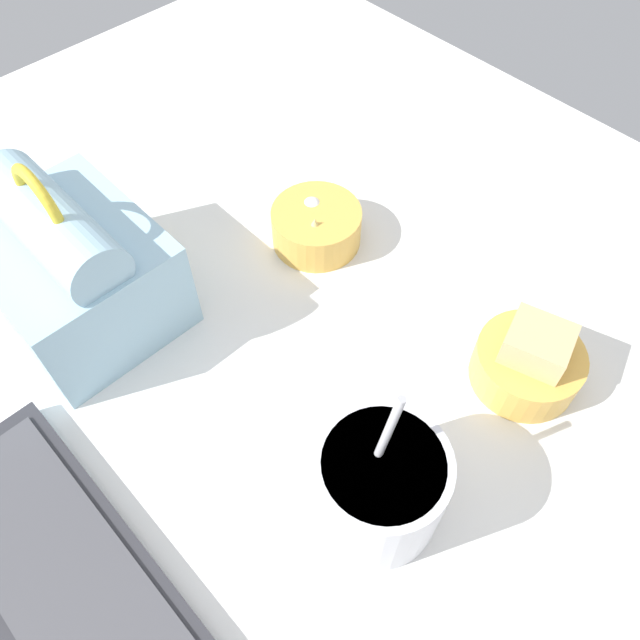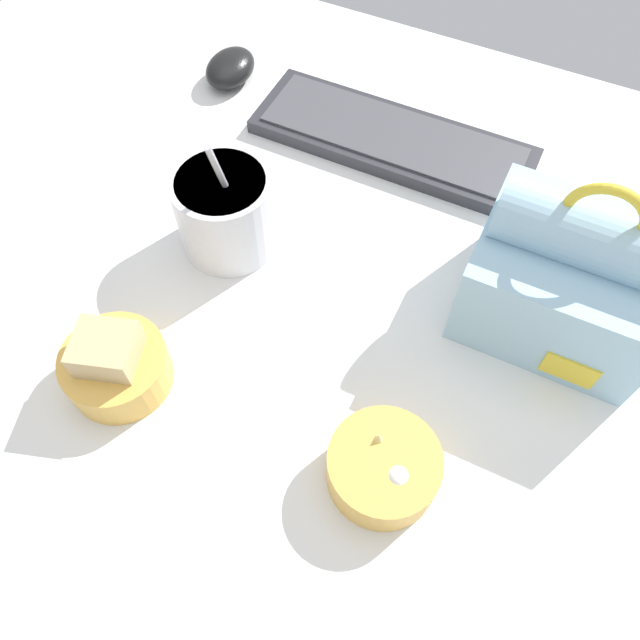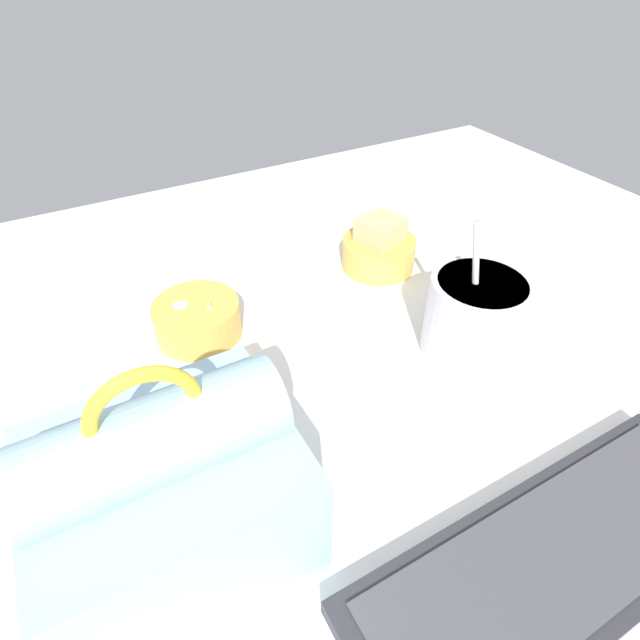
% 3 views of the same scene
% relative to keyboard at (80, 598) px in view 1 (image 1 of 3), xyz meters
% --- Properties ---
extents(desk_surface, '(1.40, 1.10, 0.02)m').
position_rel_keyboard_xyz_m(desk_surface, '(0.02, -0.30, -0.02)').
color(desk_surface, white).
rests_on(desk_surface, ground).
extents(keyboard, '(0.36, 0.12, 0.02)m').
position_rel_keyboard_xyz_m(keyboard, '(0.00, 0.00, 0.00)').
color(keyboard, '#2D2D33').
rests_on(keyboard, desk_surface).
extents(lunch_bag, '(0.19, 0.16, 0.20)m').
position_rel_keyboard_xyz_m(lunch_bag, '(0.25, -0.16, 0.06)').
color(lunch_bag, '#9EC6DB').
rests_on(lunch_bag, desk_surface).
extents(soup_cup, '(0.11, 0.11, 0.17)m').
position_rel_keyboard_xyz_m(soup_cup, '(-0.11, -0.23, 0.04)').
color(soup_cup, silver).
rests_on(soup_cup, desk_surface).
extents(bento_bowl_sandwich, '(0.11, 0.11, 0.08)m').
position_rel_keyboard_xyz_m(bento_bowl_sandwich, '(-0.12, -0.43, 0.02)').
color(bento_bowl_sandwich, '#EAB24C').
rests_on(bento_bowl_sandwich, desk_surface).
extents(bento_bowl_snacks, '(0.10, 0.10, 0.05)m').
position_rel_keyboard_xyz_m(bento_bowl_snacks, '(0.16, -0.41, 0.01)').
color(bento_bowl_snacks, '#EAB24C').
rests_on(bento_bowl_snacks, desk_surface).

